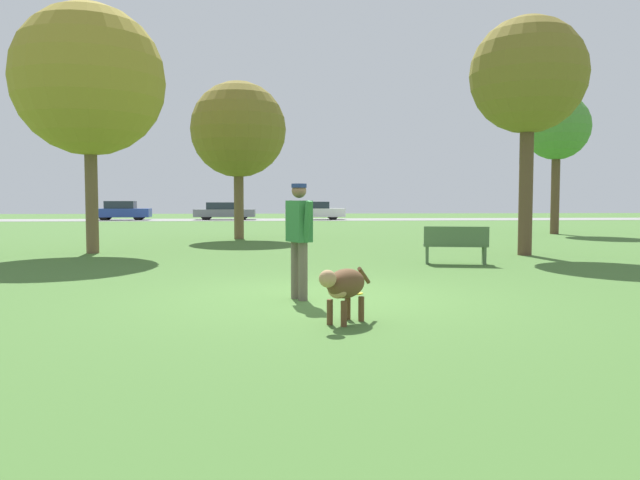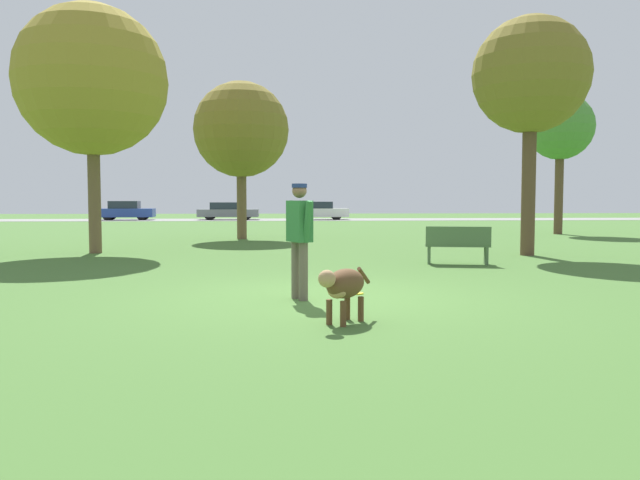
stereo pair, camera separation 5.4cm
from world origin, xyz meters
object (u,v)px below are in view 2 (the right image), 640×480
at_px(person, 300,231).
at_px(frisbee, 356,293).
at_px(parked_car_blue, 126,211).
at_px(parked_car_white, 318,211).
at_px(tree_far_right, 560,128).
at_px(dog, 343,285).
at_px(tree_mid_center, 241,130).
at_px(park_bench, 458,244).
at_px(tree_near_left, 92,81).
at_px(parked_car_grey, 228,211).
at_px(tree_near_right, 531,77).

bearing_deg(person, frisbee, 91.90).
xyz_separation_m(frisbee, parked_car_blue, (-12.07, 37.20, 0.67)).
relative_size(frisbee, parked_car_white, 0.05).
relative_size(person, tree_far_right, 0.28).
height_order(dog, tree_mid_center, tree_mid_center).
xyz_separation_m(dog, park_bench, (3.24, 6.42, 0.01)).
height_order(tree_far_right, parked_car_blue, tree_far_right).
height_order(tree_near_left, parked_car_grey, tree_near_left).
xyz_separation_m(dog, tree_near_right, (5.71, 8.57, 4.10)).
relative_size(frisbee, parked_car_grey, 0.05).
xyz_separation_m(dog, frisbee, (0.44, 2.24, -0.43)).
height_order(tree_near_right, park_bench, tree_near_right).
xyz_separation_m(person, tree_near_left, (-5.15, 8.30, 3.60)).
xyz_separation_m(tree_mid_center, parked_car_white, (4.41, 23.08, -3.32)).
distance_m(person, tree_near_right, 9.83).
xyz_separation_m(tree_far_right, park_bench, (-7.91, -12.06, -3.99)).
height_order(frisbee, tree_mid_center, tree_mid_center).
bearing_deg(tree_far_right, tree_near_right, -118.80).
distance_m(frisbee, park_bench, 5.05).
relative_size(parked_car_blue, parked_car_grey, 0.91).
distance_m(frisbee, tree_far_right, 19.95).
bearing_deg(tree_far_right, parked_car_white, 112.87).
bearing_deg(dog, person, -127.78).
distance_m(dog, frisbee, 2.32).
bearing_deg(dog, tree_near_right, -174.96).
height_order(parked_car_grey, park_bench, parked_car_grey).
xyz_separation_m(dog, tree_near_left, (-5.58, 10.08, 4.13)).
bearing_deg(parked_car_blue, tree_near_right, -63.06).
bearing_deg(dog, parked_car_blue, -124.85).
height_order(tree_mid_center, parked_car_white, tree_mid_center).
height_order(parked_car_grey, parked_car_white, parked_car_white).
distance_m(tree_near_left, tree_far_right, 18.73).
distance_m(person, tree_near_left, 10.41).
bearing_deg(frisbee, person, -152.18).
bearing_deg(dog, parked_car_white, -144.82).
relative_size(frisbee, tree_near_right, 0.04).
xyz_separation_m(tree_mid_center, tree_far_right, (13.14, 2.38, 0.46)).
xyz_separation_m(frisbee, tree_mid_center, (-2.43, 13.85, 3.97)).
bearing_deg(tree_near_right, tree_near_left, 172.43).
xyz_separation_m(tree_far_right, parked_car_grey, (-15.38, 21.00, -3.80)).
height_order(tree_far_right, park_bench, tree_far_right).
height_order(dog, park_bench, park_bench).
relative_size(frisbee, tree_mid_center, 0.04).
height_order(tree_far_right, parked_car_white, tree_far_right).
bearing_deg(park_bench, frisbee, 68.53).
relative_size(tree_mid_center, parked_car_blue, 1.42).
xyz_separation_m(tree_near_left, parked_car_white, (8.00, 29.10, -3.90)).
relative_size(dog, frisbee, 3.94).
bearing_deg(parked_car_white, park_bench, -89.71).
xyz_separation_m(person, parked_car_blue, (-11.20, 37.66, -0.29)).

